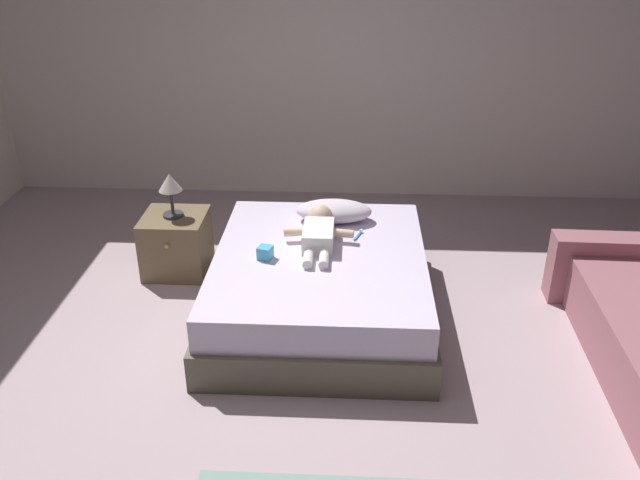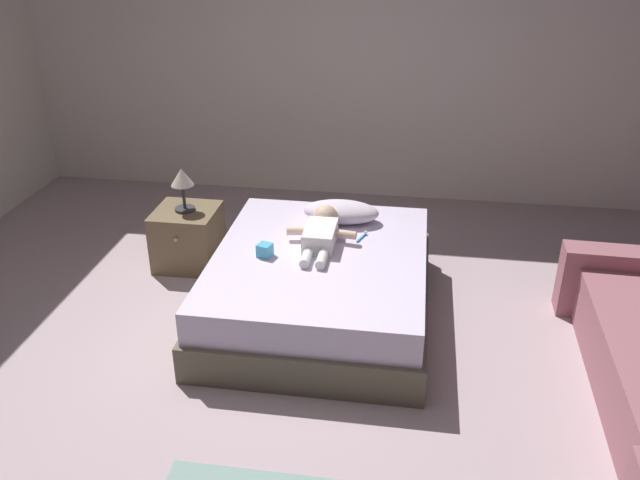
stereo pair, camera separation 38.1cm
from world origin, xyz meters
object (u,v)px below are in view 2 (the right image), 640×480
(toy_block, at_px, (265,250))
(toothbrush, at_px, (362,237))
(bed, at_px, (320,285))
(baby, at_px, (322,231))
(nightstand, at_px, (188,237))
(pillow, at_px, (341,212))
(lamp, at_px, (182,181))

(toy_block, bearing_deg, toothbrush, 30.96)
(bed, relative_size, baby, 2.56)
(baby, distance_m, toy_block, 0.43)
(nightstand, bearing_deg, baby, -18.72)
(pillow, bearing_deg, bed, -98.02)
(pillow, bearing_deg, lamp, 178.12)
(nightstand, xyz_separation_m, lamp, (-0.00, 0.00, 0.46))
(toothbrush, relative_size, nightstand, 0.30)
(toothbrush, relative_size, toy_block, 1.38)
(nightstand, bearing_deg, pillow, -1.88)
(baby, bearing_deg, pillow, 74.64)
(toothbrush, relative_size, lamp, 0.44)
(nightstand, bearing_deg, lamp, 90.00)
(bed, distance_m, nightstand, 1.25)
(toy_block, bearing_deg, pillow, 55.21)
(pillow, height_order, lamp, lamp)
(pillow, height_order, nightstand, pillow)
(baby, xyz_separation_m, toy_block, (-0.33, -0.27, -0.03))
(pillow, bearing_deg, toy_block, -124.79)
(bed, height_order, baby, baby)
(baby, bearing_deg, bed, -84.62)
(bed, bearing_deg, nightstand, 153.26)
(toothbrush, bearing_deg, lamp, 168.11)
(lamp, bearing_deg, bed, -26.74)
(toy_block, bearing_deg, baby, 39.73)
(pillow, relative_size, baby, 0.79)
(nightstand, bearing_deg, toothbrush, -11.89)
(baby, height_order, toy_block, baby)
(baby, height_order, nightstand, baby)
(lamp, relative_size, toy_block, 3.13)
(lamp, bearing_deg, baby, -18.73)
(nightstand, distance_m, lamp, 0.46)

